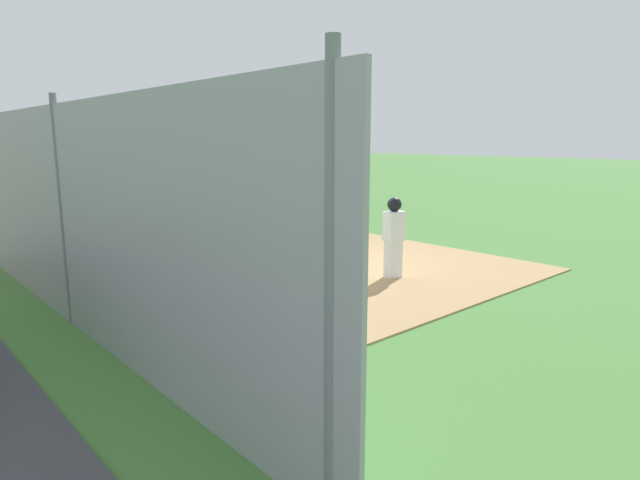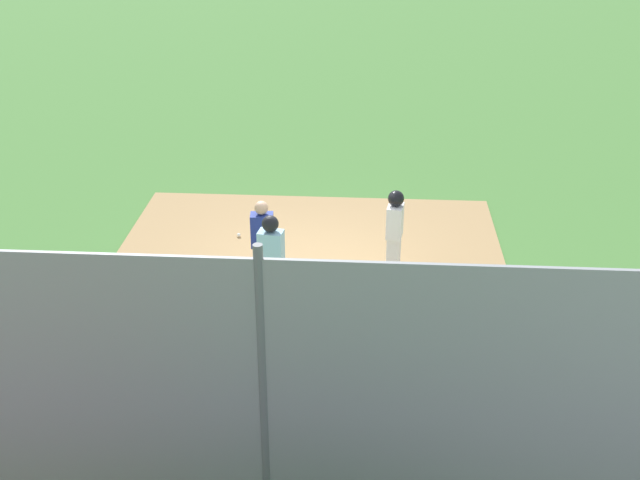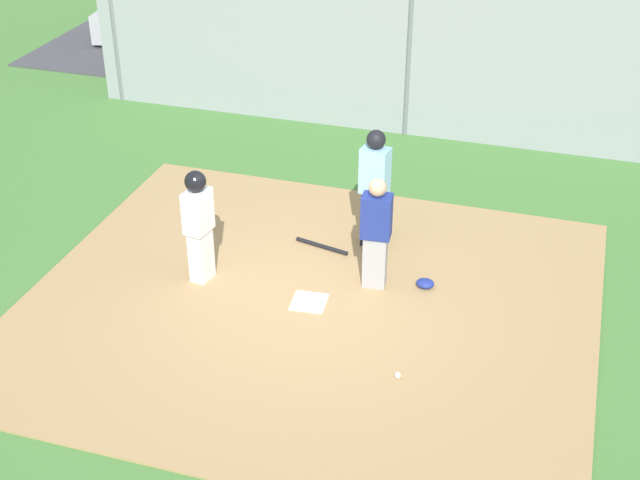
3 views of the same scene
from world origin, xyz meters
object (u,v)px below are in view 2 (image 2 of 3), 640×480
Objects in this scene: baseball_bat at (315,305)px; catcher at (263,242)px; home_plate at (307,266)px; catcher_mask at (225,283)px; baseball at (239,235)px; umpire at (272,264)px; runner at (395,228)px.

catcher is at bearing 156.66° from baseball_bat.
home_plate is 1.37m from baseball_bat.
catcher is (-0.69, -0.66, 0.79)m from home_plate.
home_plate is 1.24m from catcher.
baseball is at bearing 92.09° from catcher_mask.
home_plate is at bearing 30.33° from catcher_mask.
catcher is at bearing 23.76° from umpire.
home_plate is 1.78m from runner.
catcher_mask is at bearing -149.67° from home_plate.
baseball is at bearing 136.95° from baseball_bat.
runner reaches higher than catcher.
catcher_mask is (-2.89, -0.66, -0.84)m from runner.
umpire is at bearing 46.66° from runner.
catcher reaches higher than baseball.
catcher_mask is 3.24× the size of baseball.
baseball_bat is at bearing 51.95° from runner.
baseball is (-1.42, 1.14, 0.03)m from home_plate.
catcher_mask is (-0.93, 0.87, -0.87)m from umpire.
baseball_bat is at bearing -131.35° from catcher.
umpire is at bearing -169.44° from catcher.
home_plate is at bearing -5.83° from umpire.
baseball is at bearing 141.36° from home_plate.
runner is (1.54, -0.13, 0.89)m from home_plate.
runner is (1.96, 1.52, -0.03)m from umpire.
catcher is 2.08m from baseball.
runner reaches higher than baseball.
catcher reaches higher than home_plate.
runner is 3.34m from baseball.
catcher is 6.49× the size of catcher_mask.
baseball is (-1.01, 2.79, -0.89)m from umpire.
runner reaches higher than home_plate.
catcher_mask is (-1.35, -0.79, 0.05)m from home_plate.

